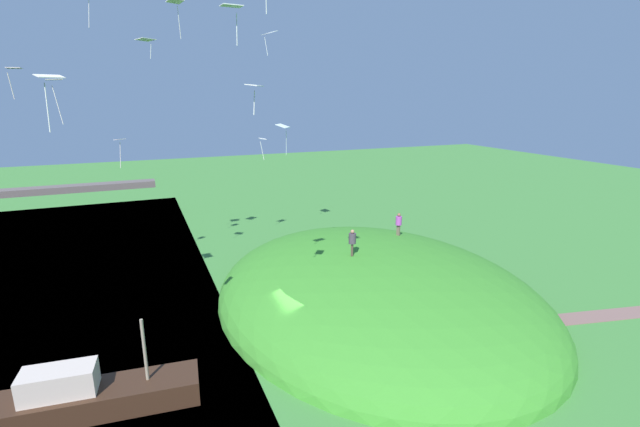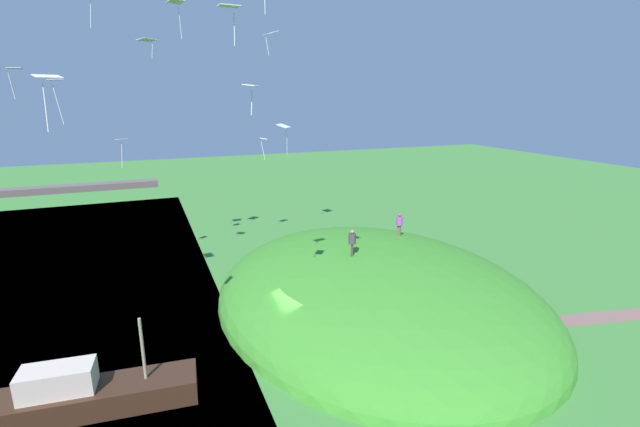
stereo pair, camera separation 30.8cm
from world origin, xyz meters
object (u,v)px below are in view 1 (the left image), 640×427
at_px(kite_7, 254,87).
at_px(kite_10, 232,8).
at_px(kite_6, 49,80).
at_px(mooring_post, 240,322).
at_px(kite_13, 283,127).
at_px(kite_14, 175,4).
at_px(kite_0, 54,82).
at_px(kite_9, 120,142).
at_px(boat_on_lake, 89,396).
at_px(kite_15, 262,140).
at_px(kite_2, 146,40).
at_px(kite_11, 14,70).
at_px(kite_3, 269,34).
at_px(person_walking_path, 352,240).
at_px(person_watching_kites, 399,222).

distance_m(kite_7, kite_10, 2.96).
xyz_separation_m(kite_6, mooring_post, (7.12, 4.77, -13.13)).
height_order(kite_13, kite_14, kite_14).
bearing_deg(kite_0, kite_6, -83.84).
xyz_separation_m(kite_9, mooring_post, (5.53, -11.06, -9.47)).
relative_size(boat_on_lake, kite_15, 5.54).
bearing_deg(kite_2, kite_11, -123.50).
bearing_deg(kite_2, kite_3, -4.22).
bearing_deg(kite_3, mooring_post, -117.01).
distance_m(person_walking_path, kite_6, 18.09).
bearing_deg(kite_11, kite_15, 26.61).
distance_m(kite_11, kite_15, 15.54).
bearing_deg(kite_3, kite_0, -150.50).
relative_size(kite_6, kite_13, 0.88).
distance_m(kite_3, mooring_post, 20.68).
relative_size(kite_0, kite_2, 1.52).
xyz_separation_m(person_walking_path, kite_11, (-16.81, 1.19, 9.90)).
bearing_deg(kite_6, kite_13, 44.74).
height_order(kite_9, mooring_post, kite_9).
relative_size(boat_on_lake, kite_6, 4.40).
relative_size(person_watching_kites, mooring_post, 1.35).
relative_size(boat_on_lake, kite_2, 6.09).
bearing_deg(person_walking_path, kite_0, -67.43).
height_order(person_watching_kites, kite_2, kite_2).
xyz_separation_m(kite_2, kite_13, (8.50, -3.53, -5.84)).
relative_size(kite_9, kite_15, 1.29).
height_order(kite_6, mooring_post, kite_6).
height_order(kite_3, kite_7, kite_3).
bearing_deg(kite_0, kite_14, 34.37).
bearing_deg(kite_15, kite_7, -106.27).
xyz_separation_m(kite_3, mooring_post, (-5.33, -10.45, -17.03)).
relative_size(kite_7, kite_15, 0.76).
bearing_deg(kite_2, kite_15, -19.83).
distance_m(kite_11, kite_13, 16.09).
bearing_deg(kite_0, kite_10, -47.99).
height_order(kite_6, kite_11, kite_11).
distance_m(kite_0, kite_14, 9.21).
height_order(boat_on_lake, kite_9, kite_9).
bearing_deg(kite_10, kite_7, -30.59).
relative_size(kite_0, kite_3, 1.26).
xyz_separation_m(person_watching_kites, kite_11, (-22.28, -2.04, 10.17)).
height_order(kite_7, kite_13, kite_7).
bearing_deg(person_walking_path, kite_14, -96.07).
xyz_separation_m(kite_6, kite_7, (7.06, -0.73, -0.18)).
relative_size(kite_9, mooring_post, 1.60).
xyz_separation_m(person_watching_kites, kite_7, (-13.00, -9.31, 9.35)).
xyz_separation_m(kite_15, mooring_post, (-4.01, -8.48, -9.48)).
relative_size(kite_9, kite_10, 1.45).
relative_size(boat_on_lake, kite_11, 6.22).
height_order(kite_0, kite_13, kite_0).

